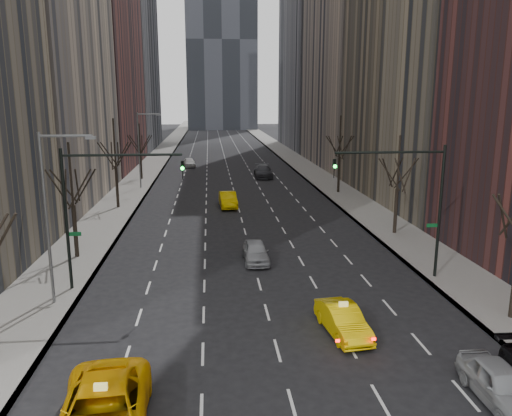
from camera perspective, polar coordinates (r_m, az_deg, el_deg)
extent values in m
plane|color=black|center=(19.31, 4.17, -21.55)|extent=(400.00, 400.00, 0.00)
cube|color=slate|center=(86.95, -11.57, 5.11)|extent=(4.50, 320.00, 0.15)
cube|color=slate|center=(87.73, 4.61, 5.39)|extent=(4.50, 320.00, 0.15)
cube|color=brown|center=(84.63, -19.17, 19.40)|extent=(14.00, 28.00, 44.00)
cube|color=slate|center=(114.95, -15.75, 21.63)|extent=(14.00, 30.00, 60.00)
cube|color=tan|center=(84.59, 12.34, 21.85)|extent=(14.00, 28.00, 50.00)
cube|color=slate|center=(114.85, 7.48, 21.47)|extent=(14.00, 30.00, 58.00)
cylinder|color=black|center=(22.47, -27.14, -3.46)|extent=(1.74, 0.72, 2.52)
cylinder|color=black|center=(36.11, -19.95, -2.51)|extent=(0.28, 0.28, 3.57)
cylinder|color=black|center=(35.35, -20.42, 3.63)|extent=(0.16, 0.16, 4.25)
cylinder|color=black|center=(36.26, -19.75, 2.44)|extent=(0.42, 1.80, 2.52)
cylinder|color=black|center=(35.57, -18.93, 2.32)|extent=(1.74, 0.72, 2.52)
cylinder|color=black|center=(34.80, -19.49, 2.07)|extent=(1.46, 1.25, 2.52)
cylinder|color=black|center=(34.72, -20.90, 1.94)|extent=(0.42, 1.80, 2.52)
cylinder|color=black|center=(35.43, -21.69, 2.07)|extent=(1.74, 0.72, 2.52)
cylinder|color=black|center=(36.19, -21.10, 2.32)|extent=(1.46, 1.25, 2.52)
cylinder|color=black|center=(51.35, -15.59, 2.29)|extent=(0.28, 0.28, 3.99)
cylinder|color=black|center=(50.80, -15.88, 7.15)|extent=(0.16, 0.16, 4.75)
cylinder|color=black|center=(51.71, -15.48, 5.98)|extent=(0.42, 1.80, 2.52)
cylinder|color=black|center=(51.06, -14.85, 5.94)|extent=(1.74, 0.72, 2.52)
cylinder|color=black|center=(50.25, -15.17, 5.82)|extent=(1.46, 1.25, 2.52)
cylinder|color=black|center=(50.11, -16.14, 5.75)|extent=(0.42, 1.80, 2.52)
cylinder|color=black|center=(50.77, -16.76, 5.79)|extent=(1.74, 0.72, 2.52)
cylinder|color=black|center=(51.57, -16.42, 5.91)|extent=(1.46, 1.25, 2.52)
cylinder|color=black|center=(68.98, -13.00, 4.66)|extent=(0.28, 0.28, 3.36)
cylinder|color=black|center=(68.60, -13.15, 7.71)|extent=(0.16, 0.16, 4.00)
cylinder|color=black|center=(69.48, -12.90, 7.14)|extent=(0.42, 1.80, 2.52)
cylinder|color=black|center=(68.85, -12.41, 7.11)|extent=(1.74, 0.72, 2.52)
cylinder|color=black|center=(68.03, -12.62, 7.04)|extent=(1.46, 1.25, 2.52)
cylinder|color=black|center=(67.85, -13.33, 7.00)|extent=(0.42, 1.80, 2.52)
cylinder|color=black|center=(68.49, -13.82, 7.02)|extent=(1.74, 0.72, 2.52)
cylinder|color=black|center=(69.30, -13.60, 7.09)|extent=(1.46, 1.25, 2.52)
cylinder|color=black|center=(26.23, 27.04, -1.33)|extent=(1.74, 0.72, 2.52)
cylinder|color=black|center=(27.01, 26.36, -0.90)|extent=(1.46, 1.25, 2.52)
cylinder|color=black|center=(41.51, 15.68, -0.34)|extent=(0.28, 0.28, 3.57)
cylinder|color=black|center=(40.86, 16.00, 5.02)|extent=(0.16, 0.16, 4.25)
cylinder|color=black|center=(41.81, 15.70, 3.95)|extent=(0.42, 1.80, 2.52)
cylinder|color=black|center=(41.55, 16.82, 3.83)|extent=(1.74, 0.72, 2.52)
cylinder|color=black|center=(40.71, 17.07, 3.65)|extent=(1.46, 1.25, 2.52)
cylinder|color=black|center=(40.14, 16.15, 3.59)|extent=(0.42, 1.80, 2.52)
cylinder|color=black|center=(40.42, 15.00, 3.71)|extent=(1.74, 0.72, 2.52)
cylinder|color=black|center=(41.26, 14.79, 3.90)|extent=(1.46, 1.25, 2.52)
cylinder|color=black|center=(58.34, 9.44, 3.76)|extent=(0.28, 0.28, 3.99)
cylinder|color=black|center=(57.85, 9.59, 8.04)|extent=(0.16, 0.16, 4.75)
cylinder|color=black|center=(58.80, 9.49, 6.99)|extent=(0.42, 1.80, 2.52)
cylinder|color=black|center=(58.44, 10.25, 6.93)|extent=(1.74, 0.72, 2.52)
cylinder|color=black|center=(57.59, 10.33, 6.84)|extent=(1.46, 1.25, 2.52)
cylinder|color=black|center=(57.10, 9.62, 6.82)|extent=(0.42, 1.80, 2.52)
cylinder|color=black|center=(57.47, 8.84, 6.89)|extent=(1.74, 0.72, 2.52)
cylinder|color=black|center=(58.32, 8.78, 6.97)|extent=(1.46, 1.25, 2.52)
cylinder|color=black|center=(29.66, -20.86, -1.32)|extent=(0.18, 0.18, 8.00)
cylinder|color=black|center=(28.34, -15.05, 5.87)|extent=(6.50, 0.14, 0.14)
imported|color=black|center=(28.09, -8.39, 4.26)|extent=(0.18, 0.22, 1.10)
sphere|color=#0CFF33|center=(27.89, -8.42, 4.51)|extent=(0.20, 0.20, 0.20)
cube|color=#0C5926|center=(29.74, -20.00, -2.80)|extent=(0.70, 0.04, 0.22)
cylinder|color=black|center=(31.62, 20.26, -0.45)|extent=(0.18, 0.18, 8.00)
cylinder|color=black|center=(29.79, 15.10, 6.17)|extent=(6.50, 0.14, 0.14)
imported|color=black|center=(28.93, 8.93, 4.47)|extent=(0.18, 0.22, 1.10)
sphere|color=#0CFF33|center=(28.74, 9.03, 4.72)|extent=(0.20, 0.20, 0.20)
cube|color=#0C5926|center=(31.63, 19.50, -1.88)|extent=(0.70, 0.04, 0.22)
cylinder|color=slate|center=(27.80, -22.81, -1.30)|extent=(0.16, 0.16, 9.00)
cylinder|color=slate|center=(26.80, -20.91, 7.71)|extent=(2.60, 0.14, 0.14)
cube|color=slate|center=(26.51, -18.37, 7.63)|extent=(0.50, 0.22, 0.15)
cylinder|color=slate|center=(61.66, -13.22, 6.40)|extent=(0.16, 0.16, 9.00)
cylinder|color=slate|center=(61.21, -12.20, 10.45)|extent=(2.60, 0.14, 0.14)
cube|color=slate|center=(61.09, -11.06, 10.40)|extent=(0.50, 0.22, 0.15)
imported|color=#EDAA04|center=(18.02, -17.08, -21.59)|extent=(3.31, 6.39, 1.72)
imported|color=yellow|center=(24.12, 9.89, -12.51)|extent=(1.95, 4.32, 1.37)
imported|color=gray|center=(33.64, -0.03, -5.01)|extent=(1.65, 4.08, 1.39)
imported|color=#9A9DA1|center=(21.01, 26.13, -17.62)|extent=(1.67, 4.12, 1.40)
imported|color=#D9B104|center=(50.40, -3.22, 0.96)|extent=(1.88, 4.77, 1.54)
imported|color=#2D2E32|center=(69.51, 0.83, 4.22)|extent=(2.52, 5.89, 1.69)
imported|color=silver|center=(80.82, -7.63, 5.18)|extent=(2.25, 4.47, 1.46)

